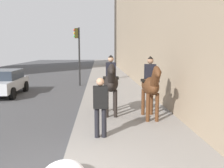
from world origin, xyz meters
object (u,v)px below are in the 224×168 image
Objects in this scene: mounted_horse_far at (151,85)px; car_near_lane at (4,82)px; pedestrian_greeting at (100,104)px; traffic_light_near_curb at (78,47)px; mounted_horse_near at (111,82)px.

mounted_horse_far is 9.20m from car_near_lane.
traffic_light_near_curb is at bearing 5.25° from pedestrian_greeting.
mounted_horse_near is 1.51m from mounted_horse_far.
mounted_horse_near is 0.56× the size of car_near_lane.
mounted_horse_far is at bearing 67.66° from mounted_horse_near.
mounted_horse_far is 0.55× the size of car_near_lane.
mounted_horse_near is at bearing 48.11° from car_near_lane.
car_near_lane is 0.98× the size of traffic_light_near_curb.
traffic_light_near_curb reaches higher than pedestrian_greeting.
pedestrian_greeting is at bearing -172.30° from traffic_light_near_curb.
traffic_light_near_curb is (3.46, -3.96, 2.01)m from car_near_lane.
mounted_horse_near is 7.75m from car_near_lane.
mounted_horse_far is 0.54× the size of traffic_light_near_curb.
traffic_light_near_curb is (10.91, 1.47, 1.67)m from pedestrian_greeting.
car_near_lane is at bearing 131.17° from traffic_light_near_curb.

